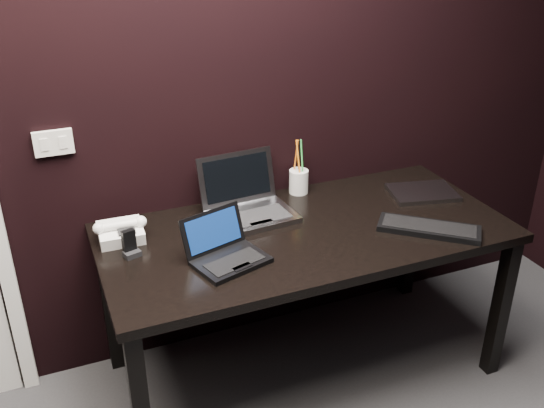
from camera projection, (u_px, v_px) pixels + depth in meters
name	position (u px, v px, depth m)	size (l,w,h in m)	color
wall_back	(203.00, 81.00, 2.51)	(4.00, 4.00, 0.00)	black
wall_switch	(53.00, 143.00, 2.37)	(0.15, 0.02, 0.10)	silver
desk	(306.00, 245.00, 2.56)	(1.70, 0.80, 0.74)	black
netbook	(226.00, 252.00, 2.29)	(0.32, 0.30, 0.17)	black
silver_laptop	(248.00, 206.00, 2.62)	(0.38, 0.34, 0.24)	gray
ext_keyboard	(429.00, 228.00, 2.51)	(0.41, 0.37, 0.03)	black
closed_laptop	(422.00, 192.00, 2.83)	(0.34, 0.28, 0.02)	gray
desk_phone	(121.00, 232.00, 2.43)	(0.21, 0.17, 0.10)	silver
mobile_phone	(130.00, 246.00, 2.32)	(0.07, 0.06, 0.11)	black
pen_cup	(299.00, 180.00, 2.82)	(0.11, 0.11, 0.26)	silver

